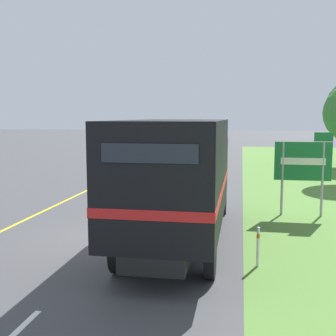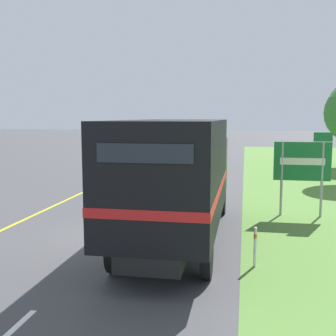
# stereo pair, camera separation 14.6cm
# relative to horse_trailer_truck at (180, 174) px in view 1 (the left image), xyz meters

# --- Properties ---
(ground_plane) EXTENTS (200.00, 200.00, 0.00)m
(ground_plane) POSITION_rel_horse_trailer_truck_xyz_m (-1.93, 0.26, -1.94)
(ground_plane) COLOR #444447
(edge_line_yellow) EXTENTS (0.12, 55.84, 0.01)m
(edge_line_yellow) POSITION_rel_horse_trailer_truck_xyz_m (-5.63, 11.49, -1.94)
(edge_line_yellow) COLOR yellow
(edge_line_yellow) RESTS_ON ground
(centre_dash_near) EXTENTS (0.12, 2.60, 0.01)m
(centre_dash_near) POSITION_rel_horse_trailer_truck_xyz_m (-1.93, 0.65, -1.94)
(centre_dash_near) COLOR white
(centre_dash_near) RESTS_ON ground
(centre_dash_mid_a) EXTENTS (0.12, 2.60, 0.01)m
(centre_dash_mid_a) POSITION_rel_horse_trailer_truck_xyz_m (-1.93, 7.25, -1.94)
(centre_dash_mid_a) COLOR white
(centre_dash_mid_a) RESTS_ON ground
(centre_dash_mid_b) EXTENTS (0.12, 2.60, 0.01)m
(centre_dash_mid_b) POSITION_rel_horse_trailer_truck_xyz_m (-1.93, 13.85, -1.94)
(centre_dash_mid_b) COLOR white
(centre_dash_mid_b) RESTS_ON ground
(centre_dash_far) EXTENTS (0.12, 2.60, 0.01)m
(centre_dash_far) POSITION_rel_horse_trailer_truck_xyz_m (-1.93, 20.45, -1.94)
(centre_dash_far) COLOR white
(centre_dash_far) RESTS_ON ground
(centre_dash_farthest) EXTENTS (0.12, 2.60, 0.01)m
(centre_dash_farthest) POSITION_rel_horse_trailer_truck_xyz_m (-1.93, 27.05, -1.94)
(centre_dash_farthest) COLOR white
(centre_dash_farthest) RESTS_ON ground
(horse_trailer_truck) EXTENTS (2.45, 8.48, 3.45)m
(horse_trailer_truck) POSITION_rel_horse_trailer_truck_xyz_m (0.00, 0.00, 0.00)
(horse_trailer_truck) COLOR black
(horse_trailer_truck) RESTS_ON ground
(lead_car_white) EXTENTS (1.80, 4.37, 1.74)m
(lead_car_white) POSITION_rel_horse_trailer_truck_xyz_m (-4.00, 14.46, -1.05)
(lead_car_white) COLOR black
(lead_car_white) RESTS_ON ground
(highway_sign) EXTENTS (1.97, 0.09, 2.99)m
(highway_sign) POSITION_rel_horse_trailer_truck_xyz_m (3.86, 3.98, -0.05)
(highway_sign) COLOR #9E9EA3
(highway_sign) RESTS_ON ground
(delineator_post) EXTENTS (0.08, 0.08, 0.95)m
(delineator_post) POSITION_rel_horse_trailer_truck_xyz_m (2.10, -1.58, -1.44)
(delineator_post) COLOR white
(delineator_post) RESTS_ON ground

